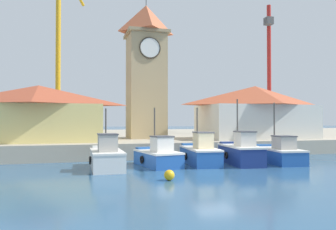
# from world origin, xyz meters

# --- Properties ---
(ground_plane) EXTENTS (300.00, 300.00, 0.00)m
(ground_plane) POSITION_xyz_m (0.00, 0.00, 0.00)
(ground_plane) COLOR #2D567A
(quay_wharf) EXTENTS (120.00, 40.00, 1.26)m
(quay_wharf) POSITION_xyz_m (0.00, 26.08, 0.63)
(quay_wharf) COLOR #A89E89
(quay_wharf) RESTS_ON ground
(fishing_boat_far_left) EXTENTS (2.02, 4.78, 3.81)m
(fishing_boat_far_left) POSITION_xyz_m (-6.40, 2.14, 0.76)
(fishing_boat_far_left) COLOR silver
(fishing_boat_far_left) RESTS_ON ground
(fishing_boat_left_outer) EXTENTS (2.67, 4.37, 3.90)m
(fishing_boat_left_outer) POSITION_xyz_m (-3.01, 2.45, 0.68)
(fishing_boat_left_outer) COLOR #2356A8
(fishing_boat_left_outer) RESTS_ON ground
(fishing_boat_left_inner) EXTENTS (2.23, 5.09, 3.96)m
(fishing_boat_left_inner) POSITION_xyz_m (0.06, 2.69, 0.76)
(fishing_boat_left_inner) COLOR #2356A8
(fishing_boat_left_inner) RESTS_ON ground
(fishing_boat_mid_left) EXTENTS (2.28, 4.63, 4.56)m
(fishing_boat_mid_left) POSITION_xyz_m (2.78, 1.90, 0.82)
(fishing_boat_mid_left) COLOR navy
(fishing_boat_mid_left) RESTS_ON ground
(fishing_boat_center) EXTENTS (2.48, 4.87, 4.35)m
(fishing_boat_center) POSITION_xyz_m (5.75, 1.83, 0.68)
(fishing_boat_center) COLOR #2356A8
(fishing_boat_center) RESTS_ON ground
(clock_tower) EXTENTS (4.09, 4.09, 15.07)m
(clock_tower) POSITION_xyz_m (-1.51, 13.68, 8.34)
(clock_tower) COLOR tan
(clock_tower) RESTS_ON quay_wharf
(warehouse_left) EXTENTS (10.75, 6.52, 4.76)m
(warehouse_left) POSITION_xyz_m (-11.37, 10.94, 3.69)
(warehouse_left) COLOR #E5D17A
(warehouse_left) RESTS_ON quay_wharf
(warehouse_right) EXTENTS (11.13, 6.67, 5.22)m
(warehouse_right) POSITION_xyz_m (9.00, 10.53, 3.93)
(warehouse_right) COLOR silver
(warehouse_right) RESTS_ON quay_wharf
(port_crane_near) EXTENTS (4.11, 7.85, 20.34)m
(port_crane_near) POSITION_xyz_m (-10.29, 20.71, 9.24)
(port_crane_near) COLOR #976E11
(port_crane_near) RESTS_ON quay_wharf
(port_crane_far) EXTENTS (5.54, 7.91, 17.96)m
(port_crane_far) POSITION_xyz_m (17.74, 21.68, 8.32)
(port_crane_far) COLOR maroon
(port_crane_far) RESTS_ON quay_wharf
(mooring_buoy) EXTENTS (0.54, 0.54, 0.54)m
(mooring_buoy) POSITION_xyz_m (-3.68, -2.75, 0.27)
(mooring_buoy) COLOR gold
(mooring_buoy) RESTS_ON ground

